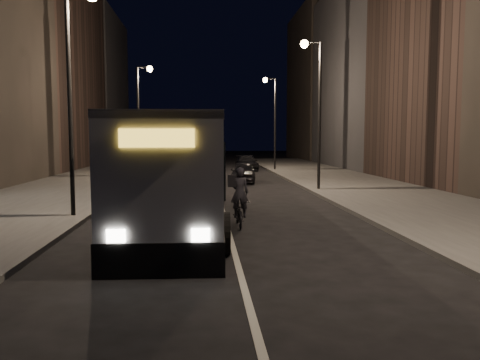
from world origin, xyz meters
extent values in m
plane|color=black|center=(0.00, 0.00, 0.00)|extent=(180.00, 180.00, 0.00)
cube|color=#3C3C39|center=(8.50, 14.00, 0.08)|extent=(7.00, 70.00, 0.16)
cube|color=#3C3C39|center=(-8.50, 14.00, 0.08)|extent=(7.00, 70.00, 0.16)
cube|color=black|center=(16.00, 27.50, 10.50)|extent=(8.00, 61.00, 21.00)
cube|color=black|center=(-16.00, 28.50, 11.00)|extent=(8.00, 61.00, 22.00)
cylinder|color=black|center=(5.60, 12.00, 4.16)|extent=(0.16, 0.16, 8.00)
cube|color=black|center=(5.15, 12.00, 8.16)|extent=(0.90, 0.08, 0.08)
sphere|color=#FFD18C|center=(4.70, 12.00, 8.06)|extent=(0.44, 0.44, 0.44)
cylinder|color=black|center=(5.60, 28.00, 4.16)|extent=(0.16, 0.16, 8.00)
cube|color=black|center=(5.15, 28.00, 8.16)|extent=(0.90, 0.08, 0.08)
sphere|color=#FFD18C|center=(4.70, 28.00, 8.06)|extent=(0.44, 0.44, 0.44)
cylinder|color=black|center=(-5.60, 4.00, 4.16)|extent=(0.16, 0.16, 8.00)
cylinder|color=black|center=(-5.60, 22.00, 4.16)|extent=(0.16, 0.16, 8.00)
cube|color=black|center=(-5.15, 22.00, 8.16)|extent=(0.90, 0.08, 0.08)
sphere|color=#FFD18C|center=(-4.70, 22.00, 8.06)|extent=(0.44, 0.44, 0.44)
cube|color=silver|center=(-1.60, 3.06, 1.78)|extent=(3.10, 13.42, 3.56)
cube|color=black|center=(-1.60, 3.06, 2.28)|extent=(3.18, 12.98, 1.28)
cube|color=silver|center=(-1.60, 3.06, 3.51)|extent=(3.12, 13.42, 0.20)
cube|color=gold|center=(-1.76, -3.62, 3.00)|extent=(1.56, 0.17, 0.39)
cylinder|color=black|center=(-3.10, -1.58, 0.56)|extent=(0.42, 1.12, 1.11)
cylinder|color=black|center=(-0.32, -1.65, 0.56)|extent=(0.42, 1.12, 1.11)
cylinder|color=black|center=(-2.89, 7.32, 0.56)|extent=(0.42, 1.12, 1.11)
cylinder|color=black|center=(-0.11, 7.25, 0.56)|extent=(0.42, 1.12, 1.11)
imported|color=black|center=(0.40, 2.14, 0.46)|extent=(0.64, 1.76, 0.92)
imported|color=black|center=(0.40, 1.94, 1.18)|extent=(0.62, 0.41, 1.68)
imported|color=black|center=(1.85, 17.56, 0.68)|extent=(2.09, 4.17, 1.36)
imported|color=#404043|center=(-2.94, 29.38, 0.74)|extent=(1.97, 4.61, 1.48)
imported|color=black|center=(3.15, 29.05, 0.68)|extent=(1.93, 4.69, 1.36)
camera|label=1|loc=(-0.80, -13.49, 3.02)|focal=35.00mm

